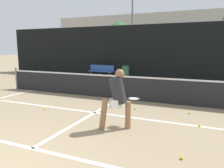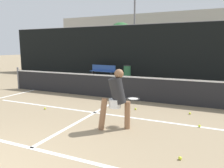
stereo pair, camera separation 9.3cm
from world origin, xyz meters
The scene contains 17 objects.
court_baseline_near centered at (0.00, 1.38, 0.00)m, with size 11.00×0.10×0.01m, color white.
court_service_line centered at (0.00, 4.10, 0.00)m, with size 8.25×0.10×0.01m, color white.
court_center_mark centered at (0.00, 3.78, 0.00)m, with size 0.10×4.81×0.01m, color white.
net centered at (0.00, 6.19, 0.51)m, with size 11.09×0.09×1.07m.
fence_back centered at (0.00, 12.54, 1.79)m, with size 24.00×0.06×3.58m.
player_practicing centered at (1.17, 3.11, 0.82)m, with size 0.96×0.97×1.53m.
tennis_ball_scattered_1 centered at (2.85, 2.14, 0.03)m, with size 0.07×0.07×0.07m, color #D1E033.
tennis_ball_scattered_2 centered at (1.08, 4.93, 0.03)m, with size 0.07×0.07×0.07m, color #D1E033.
tennis_ball_scattered_3 centered at (2.77, 5.15, 0.03)m, with size 0.07×0.07×0.07m, color #D1E033.
tennis_ball_scattered_4 centered at (-1.69, 3.74, 0.03)m, with size 0.07×0.07×0.07m, color #D1E033.
tennis_ball_scattered_6 centered at (3.09, 4.09, 0.03)m, with size 0.07×0.07×0.07m, color #D1E033.
courtside_bench centered at (-3.48, 11.62, 0.48)m, with size 1.90×0.56×0.86m.
trash_bin centered at (-1.56, 11.26, 0.48)m, with size 0.47×0.47×0.95m.
parked_car centered at (-4.68, 15.88, 0.65)m, with size 1.68×4.68×1.54m.
floodlight_mast centered at (-3.38, 18.00, 6.18)m, with size 1.10×0.24×9.94m.
tree_mid centered at (-6.21, 21.63, 3.47)m, with size 2.77×2.77×4.87m.
building_far centered at (0.00, 28.22, 3.26)m, with size 36.00×2.40×6.52m, color #B2ADA3.
Camera 2 is at (3.24, -1.76, 2.03)m, focal length 35.00 mm.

